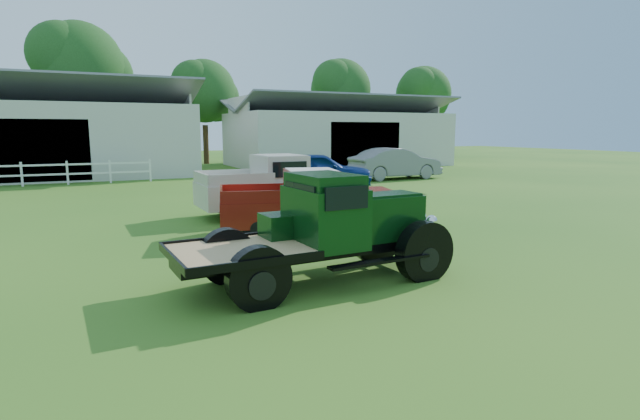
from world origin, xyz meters
name	(u,v)px	position (x,y,z in m)	size (l,w,h in m)	color
ground	(337,273)	(0.00, 0.00, 0.00)	(120.00, 120.00, 0.00)	#30651C
shed_left	(29,129)	(-7.00, 26.00, 2.80)	(18.80, 10.20, 5.60)	beige
shed_right	(337,132)	(14.00, 27.00, 2.60)	(16.80, 9.20, 5.20)	beige
tree_b	(81,89)	(-4.00, 34.00, 5.75)	(6.90, 6.90, 11.50)	#1E4416
tree_c	(205,108)	(5.00, 33.00, 4.50)	(5.40, 5.40, 9.00)	#1E4416
tree_d	(341,106)	(18.00, 34.00, 5.00)	(6.00, 6.00, 10.00)	#1E4416
tree_e	(423,109)	(26.00, 32.00, 4.75)	(5.70, 5.70, 9.50)	#1E4416
vintage_flatbed	(320,229)	(-0.54, -0.34, 0.98)	(4.97, 1.97, 1.97)	black
red_pickup	(308,202)	(1.01, 3.63, 0.87)	(4.75, 1.83, 1.73)	maroon
white_pickup	(277,186)	(1.35, 6.89, 0.95)	(5.19, 2.01, 1.91)	beige
misc_car_blue	(318,170)	(5.74, 12.99, 0.86)	(2.04, 5.06, 1.72)	navy
misc_car_grey	(395,164)	(11.68, 15.34, 0.87)	(1.84, 5.28, 1.74)	slate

